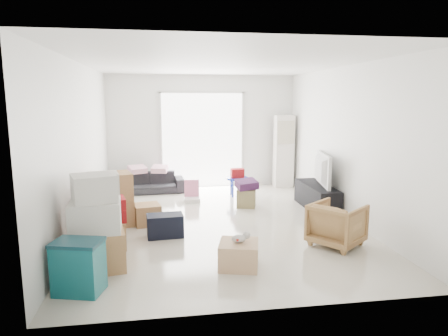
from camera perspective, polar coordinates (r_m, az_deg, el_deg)
room_shell at (r=6.76m, az=-0.61°, el=3.26°), size 4.98×6.48×3.18m
sliding_door at (r=9.71m, az=-3.10°, el=4.57°), size 2.10×0.04×2.33m
ac_tower at (r=9.82m, az=8.52°, el=2.37°), size 0.45×0.30×1.75m
tv_console at (r=8.03m, az=13.11°, el=-4.04°), size 0.43×1.43×0.48m
television at (r=7.96m, az=13.20°, el=-1.88°), size 0.81×1.17×0.14m
sofa at (r=9.33m, az=-10.63°, el=-1.60°), size 1.59×0.56×0.61m
pillow_left at (r=9.29m, az=-12.30°, el=0.60°), size 0.48×0.44×0.12m
pillow_right at (r=9.26m, az=-9.18°, el=0.64°), size 0.40×0.35×0.12m
armchair at (r=6.09m, az=15.84°, el=-7.47°), size 0.92×0.92×0.70m
storage_bins at (r=4.78m, az=-20.06°, el=-13.11°), size 0.60×0.49×0.60m
box_stack_a at (r=5.25m, az=-17.83°, el=-8.10°), size 0.75×0.66×1.21m
box_stack_b at (r=5.99m, az=-16.67°, el=-6.53°), size 0.64×0.62×1.10m
box_stack_c at (r=7.02m, az=-15.23°, el=-4.40°), size 0.66×0.64×0.90m
loose_box at (r=7.00m, az=-10.90°, el=-6.52°), size 0.50×0.50×0.35m
duffel_bag at (r=6.34m, az=-8.41°, el=-8.14°), size 0.58×0.37×0.35m
ottoman at (r=7.99m, az=3.21°, el=-4.29°), size 0.45×0.45×0.36m
blanket at (r=7.94m, az=3.23°, el=-2.54°), size 0.43×0.43×0.14m
kids_table at (r=8.81m, az=1.91°, el=-1.23°), size 0.49×0.49×0.62m
toy_walker at (r=8.45m, az=-4.59°, el=-3.92°), size 0.35×0.31×0.45m
wood_crate at (r=5.20m, az=2.11°, el=-12.25°), size 0.59×0.59×0.32m
plush_bunny at (r=5.14m, az=2.42°, el=-9.93°), size 0.25×0.15×0.12m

